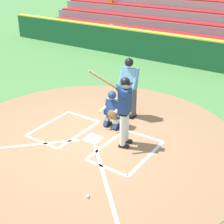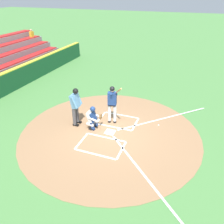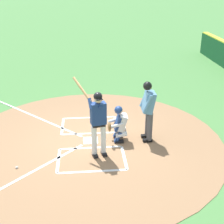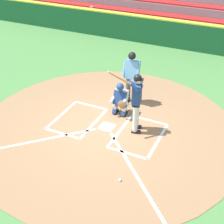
{
  "view_description": "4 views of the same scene",
  "coord_description": "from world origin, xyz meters",
  "views": [
    {
      "loc": [
        -4.68,
        6.07,
        4.51
      ],
      "look_at": [
        -0.57,
        -0.06,
        0.95
      ],
      "focal_mm": 52.54,
      "sensor_mm": 36.0,
      "label": 1
    },
    {
      "loc": [
        7.83,
        3.04,
        5.71
      ],
      "look_at": [
        -0.34,
        -0.03,
        0.87
      ],
      "focal_mm": 35.88,
      "sensor_mm": 36.0,
      "label": 2
    },
    {
      "loc": [
        -8.42,
        0.1,
        4.67
      ],
      "look_at": [
        -0.06,
        -0.65,
        0.96
      ],
      "focal_mm": 50.43,
      "sensor_mm": 36.0,
      "label": 3
    },
    {
      "loc": [
        -3.68,
        7.37,
        5.74
      ],
      "look_at": [
        -0.32,
        0.31,
        0.82
      ],
      "focal_mm": 52.21,
      "sensor_mm": 36.0,
      "label": 4
    }
  ],
  "objects": [
    {
      "name": "ground_plane",
      "position": [
        0.0,
        0.0,
        0.0
      ],
      "size": [
        120.0,
        120.0,
        0.0
      ],
      "primitive_type": "plane",
      "color": "#4C8442"
    },
    {
      "name": "dirt_circle",
      "position": [
        0.0,
        0.0,
        0.01
      ],
      "size": [
        8.0,
        8.0,
        0.01
      ],
      "primitive_type": "cylinder",
      "color": "#99704C",
      "rests_on": "ground"
    },
    {
      "name": "home_plate_and_chalk",
      "position": [
        0.0,
        0.88,
        0.01
      ],
      "size": [
        7.93,
        4.91,
        0.01
      ],
      "color": "white",
      "rests_on": "dirt_circle"
    },
    {
      "name": "batter",
      "position": [
        -0.84,
        -0.2,
        1.1
      ],
      "size": [
        0.84,
        0.88,
        2.13
      ],
      "color": "white",
      "rests_on": "ground"
    },
    {
      "name": "catcher",
      "position": [
        -0.06,
        -0.86,
        0.59
      ],
      "size": [
        0.59,
        0.61,
        1.13
      ],
      "color": "black",
      "rests_on": "ground"
    },
    {
      "name": "plate_umpire",
      "position": [
        -0.08,
        -1.71,
        1.08
      ],
      "size": [
        0.58,
        0.41,
        1.86
      ],
      "color": "#4C4C51",
      "rests_on": "ground"
    },
    {
      "name": "baseball",
      "position": [
        -1.32,
        1.96,
        0.04
      ],
      "size": [
        0.07,
        0.07,
        0.07
      ],
      "primitive_type": "sphere",
      "color": "white",
      "rests_on": "ground"
    }
  ]
}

